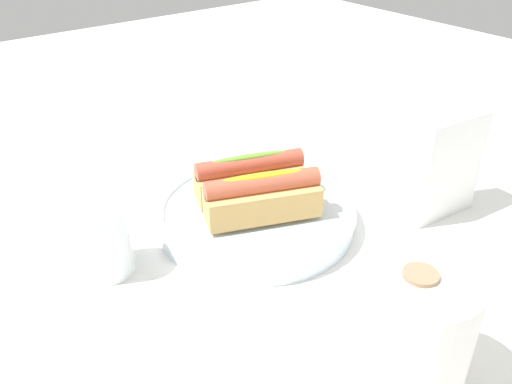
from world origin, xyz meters
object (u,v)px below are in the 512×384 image
hotdog_back (262,197)px  water_glass (103,243)px  paper_towel_roll (409,332)px  napkin_box (442,165)px  serving_bowl (256,214)px  hotdog_front (250,177)px

hotdog_back → water_glass: hotdog_back is taller
paper_towel_roll → napkin_box: napkin_box is taller
serving_bowl → paper_towel_roll: (0.06, 0.30, 0.05)m
hotdog_front → water_glass: size_ratio=1.76×
serving_bowl → napkin_box: bearing=149.7°
hotdog_front → water_glass: bearing=-1.8°
paper_towel_roll → napkin_box: bearing=-149.0°
serving_bowl → hotdog_front: 0.05m
hotdog_front → hotdog_back: 0.06m
serving_bowl → hotdog_back: hotdog_back is taller
paper_towel_roll → water_glass: bearing=-65.6°
serving_bowl → napkin_box: napkin_box is taller
hotdog_back → napkin_box: size_ratio=1.05×
hotdog_back → water_glass: 0.21m
serving_bowl → hotdog_back: 0.05m
hotdog_back → napkin_box: 0.26m
hotdog_front → serving_bowl: bearing=70.2°
hotdog_front → napkin_box: size_ratio=1.05×
serving_bowl → hotdog_front: bearing=-109.8°
water_glass → napkin_box: size_ratio=0.60×
water_glass → paper_towel_roll: (-0.15, 0.33, 0.03)m
hotdog_front → water_glass: (0.22, -0.01, -0.02)m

